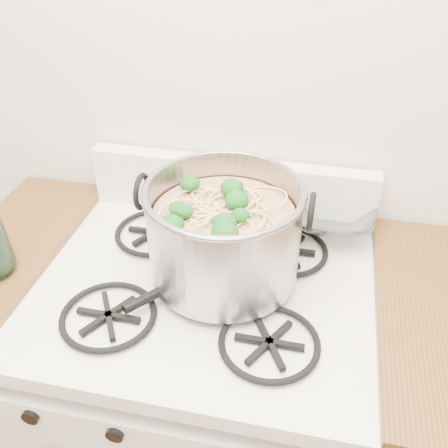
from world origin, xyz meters
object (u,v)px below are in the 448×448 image
stock_pot (224,234)px  spatula (222,261)px  glass_bowl (327,218)px  gas_range (208,406)px

stock_pot → spatula: (-0.01, 0.02, -0.09)m
glass_bowl → spatula: bearing=-135.5°
gas_range → glass_bowl: 0.63m
spatula → glass_bowl: glass_bowl is taller
stock_pot → spatula: size_ratio=1.20×
spatula → glass_bowl: size_ratio=3.19×
glass_bowl → stock_pot: bearing=-131.7°
spatula → stock_pot: bearing=-24.6°
gas_range → spatula: spatula is taller
gas_range → glass_bowl: glass_bowl is taller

